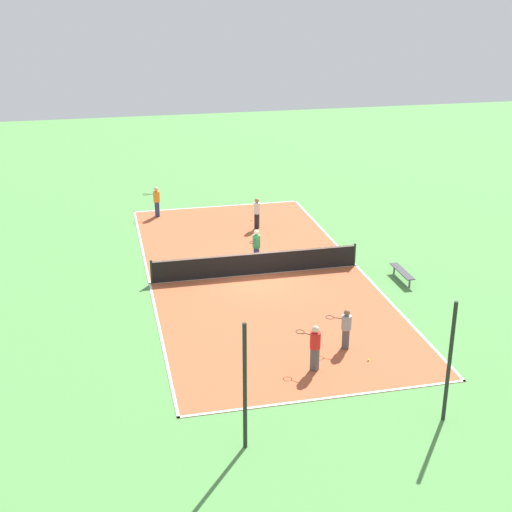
% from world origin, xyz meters
% --- Properties ---
extents(ground_plane, '(80.00, 80.00, 0.00)m').
position_xyz_m(ground_plane, '(0.00, 0.00, 0.00)').
color(ground_plane, '#518E47').
extents(court_surface, '(9.61, 20.75, 0.02)m').
position_xyz_m(court_surface, '(0.00, 0.00, 0.01)').
color(court_surface, '#B75633').
rests_on(court_surface, ground_plane).
extents(tennis_net, '(9.41, 0.10, 1.08)m').
position_xyz_m(tennis_net, '(0.00, 0.00, 0.57)').
color(tennis_net, black).
rests_on(tennis_net, court_surface).
extents(bench, '(0.36, 1.95, 0.45)m').
position_xyz_m(bench, '(-6.12, 2.03, 0.39)').
color(bench, '#333338').
rests_on(bench, ground_plane).
extents(player_far_white, '(0.50, 0.50, 1.67)m').
position_xyz_m(player_far_white, '(-1.41, -6.03, 0.98)').
color(player_far_white, black).
rests_on(player_far_white, court_surface).
extents(player_baseline_gray, '(0.99, 0.69, 1.53)m').
position_xyz_m(player_baseline_gray, '(-1.63, 7.34, 0.89)').
color(player_baseline_gray, '#4C4C51').
rests_on(player_baseline_gray, court_surface).
extents(player_center_orange, '(0.95, 0.39, 1.69)m').
position_xyz_m(player_center_orange, '(3.55, -9.27, 0.99)').
color(player_center_orange, navy).
rests_on(player_center_orange, court_surface).
extents(player_far_green, '(0.76, 0.97, 1.72)m').
position_xyz_m(player_far_green, '(-0.26, -1.09, 1.01)').
color(player_far_green, navy).
rests_on(player_far_green, court_surface).
extents(player_coach_red, '(0.88, 0.91, 1.67)m').
position_xyz_m(player_coach_red, '(-0.10, 8.54, 0.98)').
color(player_coach_red, '#4C4C51').
rests_on(player_coach_red, court_surface).
extents(tennis_ball_left_sideline, '(0.07, 0.07, 0.07)m').
position_xyz_m(tennis_ball_left_sideline, '(-0.46, 5.95, 0.06)').
color(tennis_ball_left_sideline, '#CCE033').
rests_on(tennis_ball_left_sideline, court_surface).
extents(tennis_ball_far_baseline, '(0.07, 0.07, 0.07)m').
position_xyz_m(tennis_ball_far_baseline, '(-1.42, -7.38, 0.06)').
color(tennis_ball_far_baseline, '#CCE033').
rests_on(tennis_ball_far_baseline, court_surface).
extents(tennis_ball_near_net, '(0.07, 0.07, 0.07)m').
position_xyz_m(tennis_ball_near_net, '(-2.12, 8.40, 0.06)').
color(tennis_ball_near_net, '#CCE033').
rests_on(tennis_ball_near_net, court_surface).
extents(fence_post_back_left, '(0.12, 0.12, 3.95)m').
position_xyz_m(fence_post_back_left, '(-3.07, 12.19, 1.97)').
color(fence_post_back_left, black).
rests_on(fence_post_back_left, ground_plane).
extents(fence_post_back_right, '(0.12, 0.12, 3.95)m').
position_xyz_m(fence_post_back_right, '(3.07, 12.19, 1.97)').
color(fence_post_back_right, black).
rests_on(fence_post_back_right, ground_plane).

